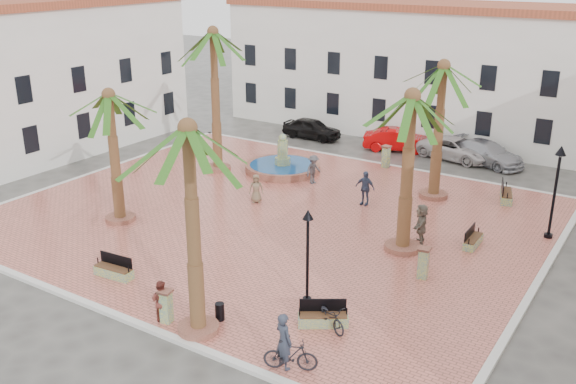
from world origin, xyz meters
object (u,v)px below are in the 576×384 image
object	(u,v)px
palm_s	(189,153)
bench_e	(473,241)
palm_sw	(110,111)
lamppost_s	(308,240)
cyclist_b	(161,301)
bench_se	(323,318)
lamppost_e	(557,176)
cyclist_a	(284,341)
palm_ne	(443,82)
pedestrian_east	(421,224)
litter_bin	(220,312)
bench_s	(114,271)
car_black	(312,128)
bicycle_a	(329,316)
bollard_e	(423,262)
car_silver	(487,153)
bicycle_b	(290,355)
pedestrian_fountain_a	(256,188)
pedestrian_north	(313,169)
bollard_n	(386,156)
car_red	(398,140)
palm_e	(411,116)
palm_nw	(213,47)
fountain	(283,166)
bollard_se	(166,306)
pedestrian_fountain_b	(365,188)
car_white	(456,149)
bench_ne	(506,195)

from	to	relation	value
palm_s	bench_e	world-z (taller)	palm_s
palm_sw	lamppost_s	bearing A→B (deg)	-8.72
palm_sw	cyclist_b	world-z (taller)	palm_sw
palm_sw	bench_se	xyz separation A→B (m)	(13.27, -2.97, -5.27)
lamppost_e	cyclist_a	xyz separation A→B (m)	(-4.88, -15.13, -2.04)
palm_ne	pedestrian_east	bearing A→B (deg)	-74.76
palm_sw	litter_bin	distance (m)	12.18
lamppost_e	palm_sw	bearing A→B (deg)	-153.06
palm_sw	bench_s	world-z (taller)	palm_sw
car_black	bicycle_a	bearing A→B (deg)	-148.48
bollard_e	car_silver	xyz separation A→B (m)	(-2.49, 17.23, -0.12)
bench_se	bicycle_b	distance (m)	2.88
bench_se	pedestrian_fountain_a	xyz separation A→B (m)	(-9.04, 8.66, 0.51)
palm_sw	pedestrian_north	distance (m)	12.19
bollard_n	car_red	size ratio (longest dim) A/B	0.30
car_black	bench_se	bearing A→B (deg)	-148.93
palm_e	bench_se	xyz separation A→B (m)	(0.13, -7.37, -5.83)
bench_se	lamppost_s	xyz separation A→B (m)	(-1.34, 1.14, 2.27)
palm_nw	litter_bin	bearing A→B (deg)	-51.24
fountain	pedestrian_fountain_a	distance (m)	5.47
bollard_se	litter_bin	bearing A→B (deg)	37.30
palm_nw	pedestrian_north	world-z (taller)	palm_nw
bench_s	car_red	size ratio (longest dim) A/B	0.39
palm_nw	pedestrian_north	xyz separation A→B (m)	(6.23, 0.96, -6.58)
palm_e	bench_e	world-z (taller)	palm_e
bench_se	bench_e	xyz separation A→B (m)	(2.39, 9.48, -0.03)
bench_s	cyclist_a	world-z (taller)	cyclist_a
lamppost_e	pedestrian_fountain_b	world-z (taller)	lamppost_e
bench_e	car_red	world-z (taller)	car_red
bollard_se	fountain	bearing A→B (deg)	109.63
lamppost_s	cyclist_b	world-z (taller)	lamppost_s
litter_bin	pedestrian_fountain_a	distance (m)	11.85
car_red	car_white	xyz separation A→B (m)	(4.01, 0.21, -0.06)
bench_s	lamppost_e	world-z (taller)	lamppost_e
lamppost_e	cyclist_b	xyz separation A→B (m)	(-10.11, -15.13, -2.22)
cyclist_a	pedestrian_east	size ratio (longest dim) A/B	1.03
palm_sw	palm_nw	bearing A→B (deg)	96.27
palm_ne	bollard_e	world-z (taller)	palm_ne
pedestrian_east	bicycle_b	bearing A→B (deg)	-14.85
bench_s	bicycle_a	bearing A→B (deg)	3.59
palm_nw	pedestrian_fountain_a	size ratio (longest dim) A/B	5.58
fountain	bench_e	distance (m)	13.84
lamppost_e	pedestrian_north	world-z (taller)	lamppost_e
palm_s	bollard_e	xyz separation A→B (m)	(5.12, 7.95, -5.80)
bicycle_a	bicycle_b	bearing A→B (deg)	-150.52
palm_nw	bench_ne	world-z (taller)	palm_nw
car_white	lamppost_e	bearing A→B (deg)	-130.91
palm_nw	car_black	size ratio (longest dim) A/B	1.99
bicycle_b	palm_ne	bearing A→B (deg)	-18.41
litter_bin	cyclist_b	distance (m)	2.13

